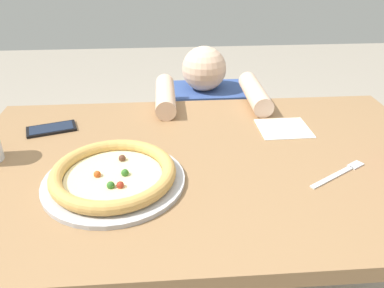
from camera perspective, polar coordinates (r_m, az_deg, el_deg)
The scene contains 6 objects.
dining_table at distance 1.13m, azimuth 2.12°, elevation -6.87°, with size 1.36×0.84×0.75m.
pizza_near at distance 0.98m, azimuth -11.61°, elevation -4.63°, with size 0.36×0.36×0.05m.
paper_napkin at distance 1.26m, azimuth 13.51°, elevation 2.27°, with size 0.16×0.14×0.00m, color white.
fork at distance 1.07m, azimuth 21.21°, elevation -4.06°, with size 0.18×0.12×0.00m.
cell_phone at distance 1.30m, azimuth -20.22°, elevation 2.15°, with size 0.17×0.12×0.01m.
diner_seated at distance 1.76m, azimuth 1.65°, elevation -1.23°, with size 0.40×0.52×0.90m.
Camera 1 is at (-0.11, -0.90, 1.30)m, focal length 35.78 mm.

